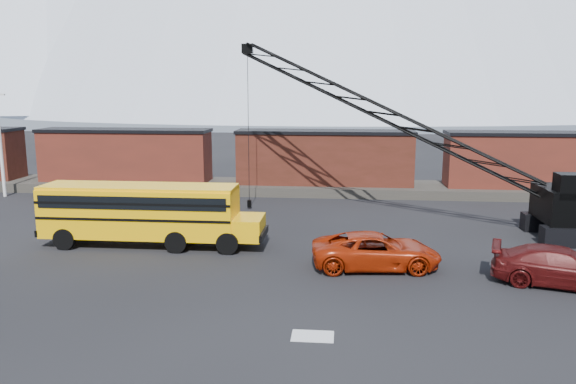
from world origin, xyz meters
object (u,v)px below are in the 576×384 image
object	(u,v)px
maroon_suv	(561,267)
crawler_crane	(391,117)
school_bus	(147,212)
red_pickup	(376,251)

from	to	relation	value
maroon_suv	crawler_crane	bearing A→B (deg)	46.07
school_bus	maroon_suv	size ratio (longest dim) A/B	2.12
red_pickup	crawler_crane	size ratio (longest dim) A/B	0.26
red_pickup	maroon_suv	bearing A→B (deg)	-107.37
red_pickup	crawler_crane	world-z (taller)	crawler_crane
red_pickup	school_bus	bearing A→B (deg)	72.17
maroon_suv	crawler_crane	distance (m)	13.58
school_bus	crawler_crane	size ratio (longest dim) A/B	0.51
crawler_crane	red_pickup	bearing A→B (deg)	-97.87
school_bus	red_pickup	bearing A→B (deg)	-12.49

